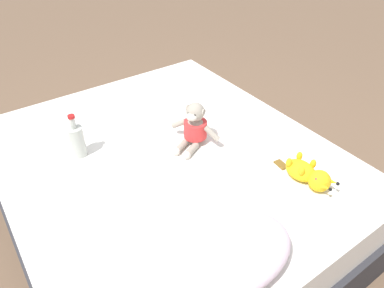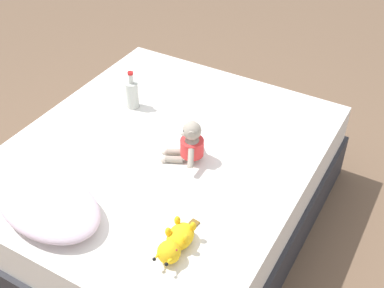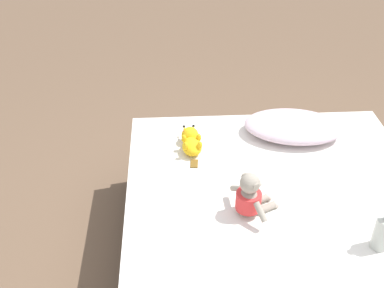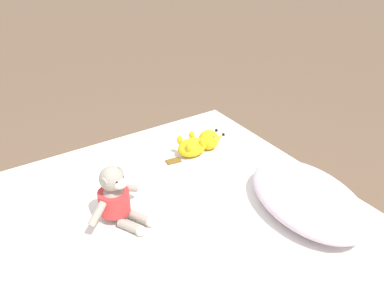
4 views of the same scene
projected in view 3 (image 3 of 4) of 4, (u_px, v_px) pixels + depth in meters
The scene contains 6 objects.
ground_plane at pixel (274, 282), 2.61m from camera, with size 16.00×16.00×0.00m, color brown.
bed at pixel (279, 249), 2.46m from camera, with size 1.59×1.85×0.53m.
pillow at pixel (293, 126), 2.82m from camera, with size 0.63×0.46×0.12m.
plush_monkey at pixel (251, 197), 2.24m from camera, with size 0.25×0.27×0.24m.
plush_yellow_creature at pixel (191, 141), 2.71m from camera, with size 0.12×0.33×0.10m.
glass_bottle at pixel (382, 232), 2.07m from camera, with size 0.08×0.08×0.24m.
Camera 3 is at (-0.55, -1.69, 2.11)m, focal length 44.60 mm.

